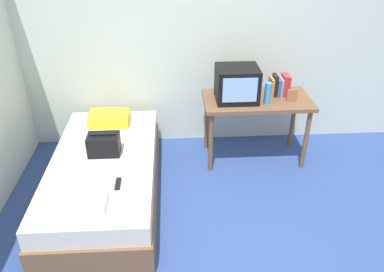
% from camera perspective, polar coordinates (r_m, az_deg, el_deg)
% --- Properties ---
extents(ground_plane, '(8.00, 8.00, 0.00)m').
position_cam_1_polar(ground_plane, '(3.32, 2.55, -17.74)').
color(ground_plane, '#2D4784').
extents(wall_back, '(5.20, 0.10, 2.60)m').
position_cam_1_polar(wall_back, '(4.37, 0.31, 14.89)').
color(wall_back, silver).
rests_on(wall_back, ground).
extents(bed, '(1.00, 2.00, 0.47)m').
position_cam_1_polar(bed, '(3.84, -12.93, -6.18)').
color(bed, brown).
rests_on(bed, ground).
extents(desk, '(1.16, 0.60, 0.75)m').
position_cam_1_polar(desk, '(4.20, 9.70, 4.40)').
color(desk, brown).
rests_on(desk, ground).
extents(tv, '(0.44, 0.39, 0.36)m').
position_cam_1_polar(tv, '(4.04, 6.80, 7.83)').
color(tv, black).
rests_on(tv, desk).
extents(water_bottle, '(0.07, 0.07, 0.23)m').
position_cam_1_polar(water_bottle, '(4.02, 11.36, 6.34)').
color(water_bottle, '#3399DB').
rests_on(water_bottle, desk).
extents(book_row, '(0.21, 0.17, 0.23)m').
position_cam_1_polar(book_row, '(4.26, 13.05, 7.42)').
color(book_row, '#CC7233').
rests_on(book_row, desk).
extents(picture_frame, '(0.11, 0.02, 0.13)m').
position_cam_1_polar(picture_frame, '(4.15, 14.85, 5.93)').
color(picture_frame, olive).
rests_on(picture_frame, desk).
extents(pillow, '(0.43, 0.28, 0.12)m').
position_cam_1_polar(pillow, '(4.26, -12.41, 2.64)').
color(pillow, yellow).
rests_on(pillow, bed).
extents(handbag, '(0.30, 0.20, 0.22)m').
position_cam_1_polar(handbag, '(3.71, -13.17, -1.25)').
color(handbag, black).
rests_on(handbag, bed).
extents(magazine, '(0.21, 0.29, 0.01)m').
position_cam_1_polar(magazine, '(3.41, -16.88, -6.89)').
color(magazine, white).
rests_on(magazine, bed).
extents(remote_dark, '(0.04, 0.16, 0.02)m').
position_cam_1_polar(remote_dark, '(3.31, -11.11, -7.09)').
color(remote_dark, black).
rests_on(remote_dark, bed).
extents(folded_towel, '(0.28, 0.22, 0.07)m').
position_cam_1_polar(folded_towel, '(3.12, -15.42, -9.83)').
color(folded_towel, white).
rests_on(folded_towel, bed).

